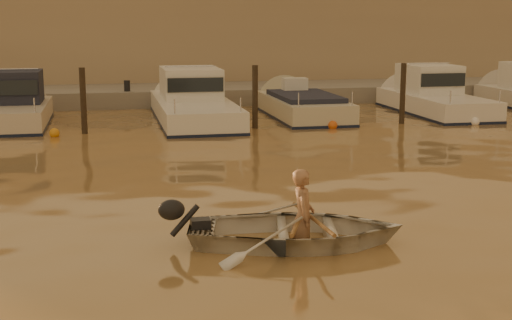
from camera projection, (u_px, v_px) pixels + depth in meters
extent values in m
plane|color=olive|center=(482.00, 280.00, 9.54)|extent=(160.00, 160.00, 0.00)
imported|color=silver|center=(296.00, 230.00, 11.00)|extent=(3.72, 2.98, 0.69)
imported|color=#9C6E4E|center=(303.00, 217.00, 10.96)|extent=(0.46, 0.60, 1.49)
cylinder|color=brown|center=(313.00, 218.00, 10.97)|extent=(0.08, 2.10, 0.13)
cylinder|color=brown|center=(300.00, 218.00, 10.97)|extent=(0.82, 1.98, 0.13)
cylinder|color=#2D2319|center=(83.00, 104.00, 21.49)|extent=(0.18, 0.18, 2.20)
cylinder|color=#2D2319|center=(255.00, 100.00, 22.57)|extent=(0.18, 0.18, 2.20)
cylinder|color=#2D2319|center=(403.00, 97.00, 23.59)|extent=(0.18, 0.18, 2.20)
sphere|color=orange|center=(54.00, 133.00, 21.11)|extent=(0.30, 0.30, 0.30)
sphere|color=white|center=(175.00, 131.00, 21.45)|extent=(0.30, 0.30, 0.30)
sphere|color=#D85B19|center=(333.00, 125.00, 22.66)|extent=(0.30, 0.30, 0.30)
sphere|color=white|center=(475.00, 122.00, 23.42)|extent=(0.30, 0.30, 0.30)
cube|color=gray|center=(222.00, 98.00, 30.14)|extent=(52.00, 4.00, 1.00)
cube|color=#9E8466|center=(204.00, 40.00, 34.98)|extent=(46.00, 7.00, 4.80)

